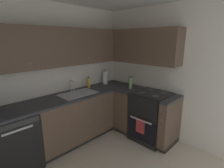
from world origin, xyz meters
TOP-DOWN VIEW (x-y plane):
  - wall_back at (0.00, 1.50)m, footprint 3.56×0.05m
  - wall_right at (1.75, 0.00)m, footprint 0.05×3.04m
  - dishwasher at (-0.61, 1.17)m, footprint 0.60×0.63m
  - lower_cabinets_back at (0.41, 1.17)m, footprint 1.43×0.62m
  - countertop_back at (0.41, 1.17)m, footprint 2.64×0.60m
  - lower_cabinets_right at (1.43, 0.44)m, footprint 0.62×1.11m
  - countertop_right at (1.43, 0.44)m, footprint 0.60×1.11m
  - oven_range at (1.45, 0.20)m, footprint 0.68×0.62m
  - upper_cabinets_back at (0.25, 1.31)m, footprint 2.32×0.34m
  - upper_cabinets_right at (1.57, 0.65)m, footprint 0.32×1.64m
  - sink at (0.50, 1.14)m, footprint 0.65×0.40m
  - faucet at (0.51, 1.35)m, footprint 0.07×0.16m
  - soap_bottle at (0.91, 1.35)m, footprint 0.06×0.06m
  - paper_towel_roll at (1.34, 1.33)m, footprint 0.11×0.11m
  - oil_bottle at (1.43, 0.70)m, footprint 0.07×0.07m

SIDE VIEW (x-z plane):
  - dishwasher at x=-0.61m, z-range 0.00..0.86m
  - lower_cabinets_back at x=0.41m, z-range 0.00..0.86m
  - lower_cabinets_right at x=1.43m, z-range 0.00..0.86m
  - oven_range at x=1.45m, z-range -0.07..0.97m
  - sink at x=0.50m, z-range 0.80..0.90m
  - countertop_back at x=0.41m, z-range 0.86..0.89m
  - countertop_right at x=1.43m, z-range 0.86..0.89m
  - soap_bottle at x=0.91m, z-range 0.88..1.10m
  - oil_bottle at x=1.43m, z-range 0.88..1.13m
  - faucet at x=0.51m, z-range 0.91..1.13m
  - paper_towel_roll at x=1.34m, z-range 0.86..1.19m
  - wall_back at x=0.00m, z-range 0.00..2.43m
  - wall_right at x=1.75m, z-range 0.00..2.43m
  - upper_cabinets_back at x=0.25m, z-range 1.40..2.02m
  - upper_cabinets_right at x=1.57m, z-range 1.40..2.02m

